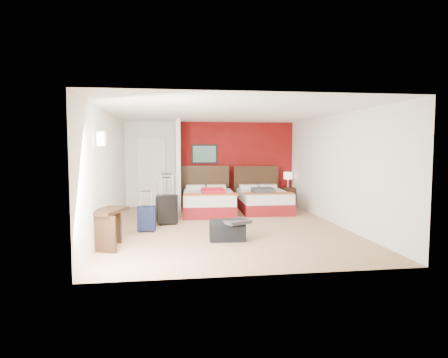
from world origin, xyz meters
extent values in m
plane|color=tan|center=(0.00, 0.00, 0.00)|extent=(6.50, 6.50, 0.00)
cube|color=silver|center=(0.00, 3.25, 1.25)|extent=(5.00, 0.04, 2.50)
cube|color=silver|center=(-2.50, 0.00, 1.25)|extent=(0.04, 6.50, 2.50)
cube|color=black|center=(-0.20, 3.19, 1.55)|extent=(0.78, 0.03, 0.58)
cube|color=white|center=(-2.38, -1.50, 1.90)|extent=(0.12, 0.20, 0.24)
cube|color=maroon|center=(0.75, 3.23, 1.25)|extent=(3.50, 0.04, 2.50)
cube|color=silver|center=(-1.00, 2.61, 1.25)|extent=(0.12, 1.20, 2.50)
cube|color=silver|center=(-1.75, 3.20, 1.02)|extent=(0.82, 0.06, 2.05)
cube|color=white|center=(-0.22, 1.85, 0.28)|extent=(1.44, 1.97, 0.57)
cube|color=silver|center=(1.32, 2.00, 0.27)|extent=(1.33, 1.86, 0.55)
cube|color=#B20F23|center=(-0.12, 1.75, 0.62)|extent=(0.60, 0.82, 0.10)
cube|color=#3D3E43|center=(1.22, 1.70, 0.61)|extent=(0.58, 0.48, 0.13)
cube|color=#301E10|center=(2.29, 2.91, 0.27)|extent=(0.41, 0.41, 0.54)
cylinder|color=silver|center=(2.29, 2.91, 0.77)|extent=(0.27, 0.27, 0.47)
cube|color=black|center=(-1.30, 0.51, 0.33)|extent=(0.48, 0.35, 0.66)
cube|color=black|center=(-1.35, 0.66, 0.29)|extent=(0.42, 0.29, 0.59)
cube|color=black|center=(-1.72, -0.20, 0.25)|extent=(0.37, 0.24, 0.50)
cube|color=black|center=(-0.17, -1.20, 0.17)|extent=(0.68, 0.39, 0.34)
cube|color=#343539|center=(-0.02, -1.25, 0.37)|extent=(0.60, 0.57, 0.06)
cube|color=black|center=(-2.31, -1.42, 0.34)|extent=(0.66, 0.91, 0.68)
camera|label=1|loc=(-1.26, -8.38, 1.76)|focal=31.38mm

